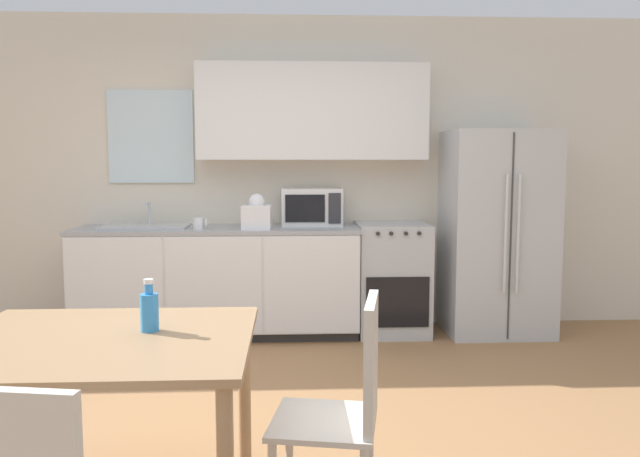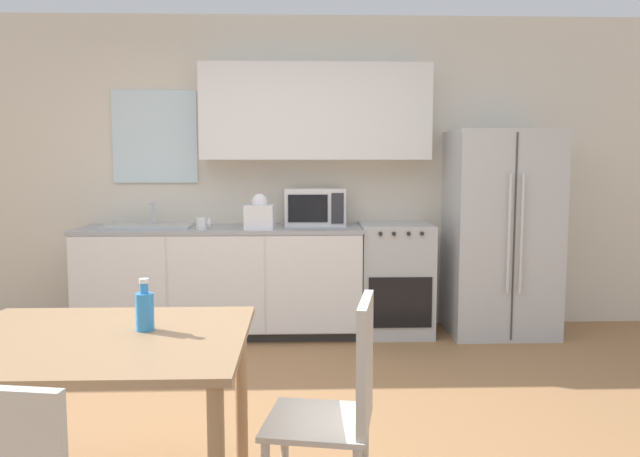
% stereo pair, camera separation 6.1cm
% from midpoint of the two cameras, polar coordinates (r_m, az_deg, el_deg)
% --- Properties ---
extents(ground_plane, '(12.00, 12.00, 0.00)m').
position_cam_midpoint_polar(ground_plane, '(3.45, -6.93, -18.73)').
color(ground_plane, '#9E7047').
extents(wall_back, '(12.00, 0.38, 2.70)m').
position_cam_midpoint_polar(wall_back, '(5.48, -4.60, 6.16)').
color(wall_back, beige).
rests_on(wall_back, ground_plane).
extents(kitchen_counter, '(2.34, 0.65, 0.91)m').
position_cam_midpoint_polar(kitchen_counter, '(5.30, -9.60, -4.74)').
color(kitchen_counter, '#333333').
rests_on(kitchen_counter, ground_plane).
extents(oven_range, '(0.59, 0.62, 0.93)m').
position_cam_midpoint_polar(oven_range, '(5.34, 6.24, -4.54)').
color(oven_range, '#B7BABC').
rests_on(oven_range, ground_plane).
extents(refrigerator, '(0.86, 0.71, 1.71)m').
position_cam_midpoint_polar(refrigerator, '(5.46, 15.55, -0.37)').
color(refrigerator, silver).
rests_on(refrigerator, ground_plane).
extents(kitchen_sink, '(0.70, 0.40, 0.20)m').
position_cam_midpoint_polar(kitchen_sink, '(5.34, -15.97, 0.23)').
color(kitchen_sink, '#B7BABC').
rests_on(kitchen_sink, kitchen_counter).
extents(microwave, '(0.51, 0.34, 0.31)m').
position_cam_midpoint_polar(microwave, '(5.30, -1.09, 1.98)').
color(microwave, silver).
rests_on(microwave, kitchen_counter).
extents(coffee_mug, '(0.12, 0.08, 0.09)m').
position_cam_midpoint_polar(coffee_mug, '(5.11, -11.32, 0.47)').
color(coffee_mug, white).
rests_on(coffee_mug, kitchen_counter).
extents(grocery_bag_0, '(0.24, 0.21, 0.28)m').
position_cam_midpoint_polar(grocery_bag_0, '(5.04, -6.14, 1.31)').
color(grocery_bag_0, white).
rests_on(grocery_bag_0, kitchen_counter).
extents(dining_table, '(1.14, 0.97, 0.78)m').
position_cam_midpoint_polar(dining_table, '(2.59, -19.92, -11.53)').
color(dining_table, '#997551').
rests_on(dining_table, ground_plane).
extents(dining_chair_side, '(0.47, 0.47, 0.93)m').
position_cam_midpoint_polar(dining_chair_side, '(2.50, 1.93, -15.29)').
color(dining_chair_side, beige).
rests_on(dining_chair_side, ground_plane).
extents(drink_bottle, '(0.07, 0.07, 0.21)m').
position_cam_midpoint_polar(drink_bottle, '(2.58, -16.00, -7.21)').
color(drink_bottle, '#338CD8').
rests_on(drink_bottle, dining_table).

